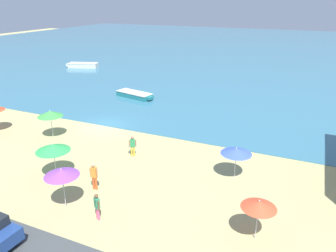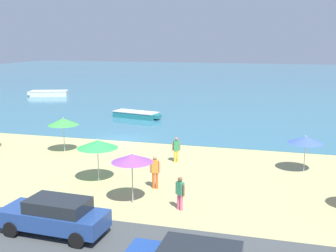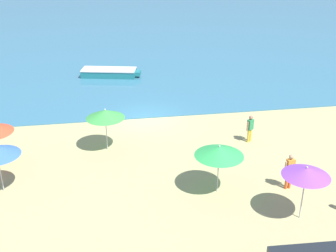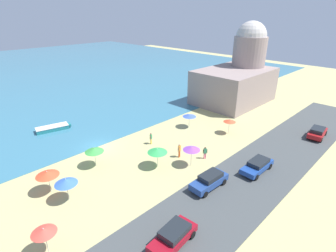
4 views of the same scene
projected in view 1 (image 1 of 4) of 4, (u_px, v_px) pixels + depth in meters
ground_plane at (105, 126)px, 31.25m from camera, size 160.00×160.00×0.00m
sea at (236, 49)px, 77.98m from camera, size 150.00×110.00×0.05m
beach_umbrella_0 at (259, 205)px, 15.98m from camera, size 1.77×1.77×2.30m
beach_umbrella_1 at (50, 114)px, 28.03m from camera, size 2.15×2.15×2.48m
beach_umbrella_4 at (62, 173)px, 18.40m from camera, size 1.99×1.99×2.53m
beach_umbrella_8 at (53, 148)px, 21.74m from camera, size 2.27×2.27×2.45m
beach_umbrella_9 at (236, 151)px, 21.70m from camera, size 2.08×2.08×2.23m
bather_0 at (97, 205)px, 17.85m from camera, size 0.49×0.38×1.60m
bather_1 at (133, 145)px, 25.06m from camera, size 0.50×0.38×1.65m
bather_2 at (94, 175)px, 20.62m from camera, size 0.57×0.27×1.82m
skiff_nearshore at (135, 95)px, 39.91m from camera, size 5.16×2.65×0.65m
skiff_offshore at (83, 65)px, 56.91m from camera, size 5.55×3.33×0.78m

